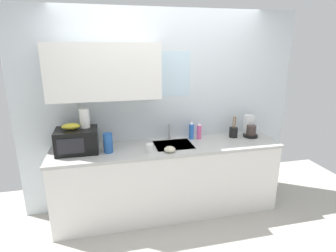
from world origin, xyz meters
The scene contains 13 objects.
kitchen_wall_assembly centered at (-0.15, 0.30, 1.37)m, with size 3.53×0.42×2.50m.
counter_unit centered at (0.00, 0.00, 0.46)m, with size 2.76×0.63×0.90m.
sink_faucet centered at (0.07, 0.24, 1.00)m, with size 0.03×0.03×0.20m, color #B2B5BA.
microwave centered at (-1.05, 0.05, 1.04)m, with size 0.46×0.35×0.27m.
banana_bunch centered at (-1.10, 0.05, 1.20)m, with size 0.20×0.11×0.07m, color gold.
paper_towel_roll centered at (-0.95, 0.10, 1.28)m, with size 0.11×0.11×0.22m, color white.
coffee_maker centered at (1.15, 0.11, 1.00)m, with size 0.19×0.21×0.28m.
dish_soap_bottle_blue centered at (0.35, 0.18, 1.01)m, with size 0.06×0.06×0.24m.
dish_soap_bottle_pink centered at (0.45, 0.16, 1.00)m, with size 0.06×0.06×0.22m.
cereal_canister centered at (-0.71, -0.05, 1.01)m, with size 0.10×0.10×0.23m, color #2659A5.
mug_white centered at (-0.25, -0.14, 0.95)m, with size 0.08×0.08×0.10m, color white.
utensil_crock centered at (0.92, 0.12, 0.97)m, with size 0.11×0.11×0.29m.
small_bowl centered at (-0.03, -0.20, 0.93)m, with size 0.13×0.13×0.07m, color beige.
Camera 1 is at (-0.71, -3.01, 2.06)m, focal length 29.06 mm.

